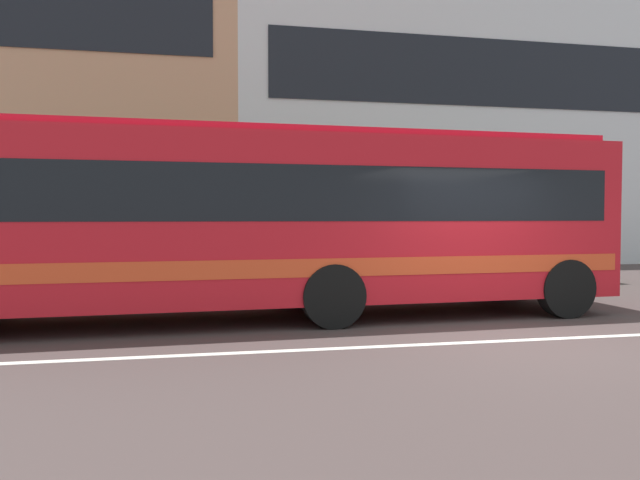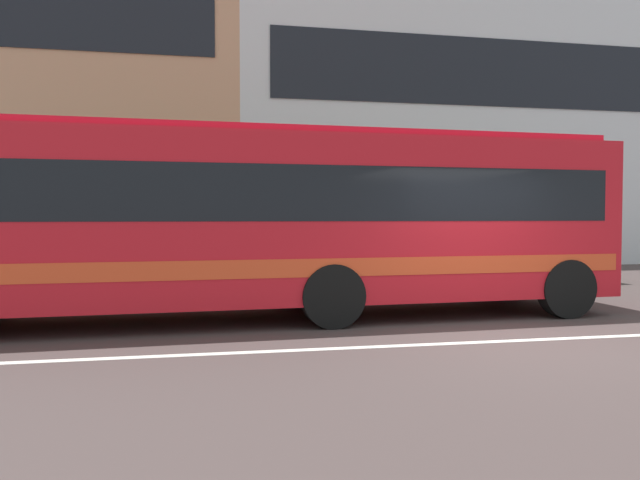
{
  "view_description": "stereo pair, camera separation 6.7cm",
  "coord_description": "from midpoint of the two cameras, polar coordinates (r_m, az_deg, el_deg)",
  "views": [
    {
      "loc": [
        -4.5,
        -7.89,
        1.74
      ],
      "look_at": [
        -2.27,
        2.58,
        1.32
      ],
      "focal_mm": 35.14,
      "sensor_mm": 36.0,
      "label": 1
    },
    {
      "loc": [
        -4.43,
        -7.91,
        1.74
      ],
      "look_at": [
        -2.27,
        2.58,
        1.32
      ],
      "focal_mm": 35.14,
      "sensor_mm": 36.0,
      "label": 2
    }
  ],
  "objects": [
    {
      "name": "ground_plane",
      "position": [
        9.24,
        17.38,
        -8.73
      ],
      "size": [
        160.0,
        160.0,
        0.0
      ],
      "primitive_type": "plane",
      "color": "#463938"
    },
    {
      "name": "transit_bus",
      "position": [
        10.61,
        -4.45,
        2.17
      ],
      "size": [
        11.8,
        3.05,
        3.14
      ],
      "color": "red",
      "rests_on": "ground_plane"
    },
    {
      "name": "apartment_block_right",
      "position": [
        28.14,
        16.76,
        10.16
      ],
      "size": [
        23.63,
        9.51,
        11.35
      ],
      "color": "silver",
      "rests_on": "ground_plane"
    },
    {
      "name": "lane_centre_line",
      "position": [
        9.24,
        17.38,
        -8.71
      ],
      "size": [
        60.0,
        0.16,
        0.01
      ],
      "primitive_type": "cube",
      "color": "silver",
      "rests_on": "ground_plane"
    },
    {
      "name": "hedge_row_far",
      "position": [
        14.84,
        -1.31,
        -2.65
      ],
      "size": [
        15.9,
        1.1,
        0.96
      ],
      "primitive_type": "cube",
      "color": "#35732B",
      "rests_on": "ground_plane"
    }
  ]
}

